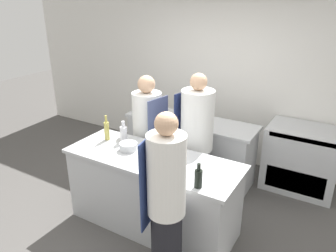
{
  "coord_description": "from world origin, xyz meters",
  "views": [
    {
      "loc": [
        1.8,
        -2.68,
        2.58
      ],
      "look_at": [
        0.0,
        0.35,
        1.16
      ],
      "focal_mm": 35.0,
      "sensor_mm": 36.0,
      "label": 1
    }
  ],
  "objects_px": {
    "oven_range": "(301,159)",
    "bottle_vinegar": "(198,178)",
    "bowl_prep_small": "(175,169)",
    "chef_at_stove": "(148,136)",
    "bowl_mixing_large": "(128,146)",
    "stockpot": "(148,106)",
    "chef_at_prep_near": "(166,205)",
    "chef_at_pass_far": "(196,143)",
    "bottle_wine": "(107,130)",
    "bottle_olive_oil": "(124,134)"
  },
  "relations": [
    {
      "from": "oven_range",
      "to": "bowl_mixing_large",
      "type": "distance_m",
      "value": 2.45
    },
    {
      "from": "bottle_wine",
      "to": "chef_at_stove",
      "type": "bearing_deg",
      "value": 62.8
    },
    {
      "from": "chef_at_stove",
      "to": "chef_at_pass_far",
      "type": "distance_m",
      "value": 0.71
    },
    {
      "from": "chef_at_stove",
      "to": "chef_at_pass_far",
      "type": "height_order",
      "value": "chef_at_pass_far"
    },
    {
      "from": "stockpot",
      "to": "chef_at_pass_far",
      "type": "bearing_deg",
      "value": -27.92
    },
    {
      "from": "chef_at_pass_far",
      "to": "bottle_vinegar",
      "type": "relative_size",
      "value": 7.15
    },
    {
      "from": "oven_range",
      "to": "bottle_vinegar",
      "type": "distance_m",
      "value": 2.2
    },
    {
      "from": "stockpot",
      "to": "bottle_vinegar",
      "type": "bearing_deg",
      "value": -43.65
    },
    {
      "from": "bottle_wine",
      "to": "bottle_olive_oil",
      "type": "bearing_deg",
      "value": 13.85
    },
    {
      "from": "chef_at_stove",
      "to": "bottle_vinegar",
      "type": "height_order",
      "value": "chef_at_stove"
    },
    {
      "from": "bottle_olive_oil",
      "to": "bottle_wine",
      "type": "xyz_separation_m",
      "value": [
        -0.22,
        -0.05,
        0.02
      ]
    },
    {
      "from": "bottle_olive_oil",
      "to": "bottle_wine",
      "type": "distance_m",
      "value": 0.23
    },
    {
      "from": "oven_range",
      "to": "bottle_wine",
      "type": "height_order",
      "value": "bottle_wine"
    },
    {
      "from": "chef_at_stove",
      "to": "stockpot",
      "type": "height_order",
      "value": "chef_at_stove"
    },
    {
      "from": "oven_range",
      "to": "stockpot",
      "type": "xyz_separation_m",
      "value": [
        -2.22,
        -0.51,
        0.55
      ]
    },
    {
      "from": "chef_at_prep_near",
      "to": "bowl_prep_small",
      "type": "relative_size",
      "value": 8.33
    },
    {
      "from": "chef_at_prep_near",
      "to": "chef_at_stove",
      "type": "bearing_deg",
      "value": 30.5
    },
    {
      "from": "oven_range",
      "to": "bottle_wine",
      "type": "relative_size",
      "value": 3.02
    },
    {
      "from": "bottle_vinegar",
      "to": "bowl_prep_small",
      "type": "bearing_deg",
      "value": 158.42
    },
    {
      "from": "oven_range",
      "to": "chef_at_prep_near",
      "type": "bearing_deg",
      "value": -107.67
    },
    {
      "from": "bottle_olive_oil",
      "to": "bowl_mixing_large",
      "type": "relative_size",
      "value": 1.3
    },
    {
      "from": "chef_at_pass_far",
      "to": "bottle_olive_oil",
      "type": "bearing_deg",
      "value": 134.59
    },
    {
      "from": "bowl_mixing_large",
      "to": "bowl_prep_small",
      "type": "distance_m",
      "value": 0.73
    },
    {
      "from": "bottle_olive_oil",
      "to": "stockpot",
      "type": "bearing_deg",
      "value": 109.35
    },
    {
      "from": "chef_at_prep_near",
      "to": "chef_at_stove",
      "type": "distance_m",
      "value": 1.63
    },
    {
      "from": "bottle_wine",
      "to": "stockpot",
      "type": "xyz_separation_m",
      "value": [
        -0.16,
        1.12,
        -0.03
      ]
    },
    {
      "from": "oven_range",
      "to": "stockpot",
      "type": "relative_size",
      "value": 3.14
    },
    {
      "from": "bottle_vinegar",
      "to": "bowl_mixing_large",
      "type": "relative_size",
      "value": 1.19
    },
    {
      "from": "chef_at_stove",
      "to": "bottle_vinegar",
      "type": "distance_m",
      "value": 1.49
    },
    {
      "from": "chef_at_stove",
      "to": "chef_at_prep_near",
      "type": "bearing_deg",
      "value": 50.38
    },
    {
      "from": "chef_at_stove",
      "to": "oven_range",
      "type": "bearing_deg",
      "value": 132.84
    },
    {
      "from": "bottle_olive_oil",
      "to": "bottle_vinegar",
      "type": "xyz_separation_m",
      "value": [
        1.22,
        -0.45,
        -0.01
      ]
    },
    {
      "from": "oven_range",
      "to": "bottle_vinegar",
      "type": "height_order",
      "value": "bottle_vinegar"
    },
    {
      "from": "chef_at_stove",
      "to": "bowl_mixing_large",
      "type": "xyz_separation_m",
      "value": [
        0.14,
        -0.61,
        0.13
      ]
    },
    {
      "from": "chef_at_prep_near",
      "to": "bottle_wine",
      "type": "height_order",
      "value": "chef_at_prep_near"
    },
    {
      "from": "chef_at_prep_near",
      "to": "bottle_wine",
      "type": "distance_m",
      "value": 1.51
    },
    {
      "from": "oven_range",
      "to": "bowl_mixing_large",
      "type": "bearing_deg",
      "value": -133.69
    },
    {
      "from": "chef_at_stove",
      "to": "chef_at_pass_far",
      "type": "bearing_deg",
      "value": 102.64
    },
    {
      "from": "oven_range",
      "to": "bottle_olive_oil",
      "type": "bearing_deg",
      "value": -139.36
    },
    {
      "from": "chef_at_pass_far",
      "to": "bottle_wine",
      "type": "relative_size",
      "value": 5.55
    },
    {
      "from": "bottle_vinegar",
      "to": "bottle_wine",
      "type": "bearing_deg",
      "value": 164.54
    },
    {
      "from": "bottle_wine",
      "to": "bowl_mixing_large",
      "type": "distance_m",
      "value": 0.42
    },
    {
      "from": "stockpot",
      "to": "chef_at_prep_near",
      "type": "bearing_deg",
      "value": -52.11
    },
    {
      "from": "stockpot",
      "to": "bowl_prep_small",
      "type": "bearing_deg",
      "value": -47.64
    },
    {
      "from": "bowl_mixing_large",
      "to": "bowl_prep_small",
      "type": "height_order",
      "value": "bowl_mixing_large"
    },
    {
      "from": "chef_at_stove",
      "to": "bottle_wine",
      "type": "bearing_deg",
      "value": -16.46
    },
    {
      "from": "bottle_olive_oil",
      "to": "bottle_wine",
      "type": "bearing_deg",
      "value": -166.15
    },
    {
      "from": "chef_at_prep_near",
      "to": "stockpot",
      "type": "relative_size",
      "value": 5.72
    },
    {
      "from": "bottle_olive_oil",
      "to": "bowl_mixing_large",
      "type": "height_order",
      "value": "bottle_olive_oil"
    },
    {
      "from": "chef_at_prep_near",
      "to": "chef_at_pass_far",
      "type": "bearing_deg",
      "value": 5.58
    }
  ]
}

